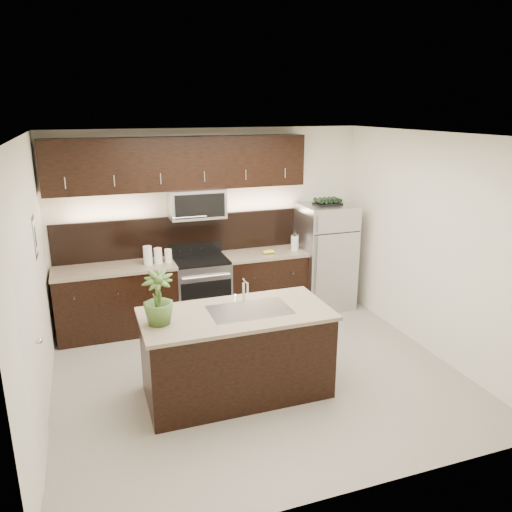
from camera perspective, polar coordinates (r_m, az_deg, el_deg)
The scene contains 12 objects.
ground at distance 5.95m, azimuth 0.14°, elevation -13.30°, with size 4.50×4.50×0.00m, color gray.
room_walls at distance 5.24m, azimuth -0.86°, elevation 2.58°, with size 4.52×4.02×2.71m.
counter_run at distance 7.12m, azimuth -7.87°, elevation -4.06°, with size 3.51×0.65×0.94m.
upper_fixtures at distance 6.87m, azimuth -8.46°, elevation 9.53°, with size 3.49×0.40×1.66m.
island at distance 5.38m, azimuth -2.24°, elevation -11.01°, with size 1.96×0.96×0.94m.
sink_faucet at distance 5.23m, azimuth -0.75°, elevation -6.01°, with size 0.84×0.50×0.28m.
refrigerator at distance 7.63m, azimuth 7.92°, elevation -0.06°, with size 0.77×0.69×1.59m, color #B2B2B7.
wine_rack at distance 7.44m, azimuth 8.18°, elevation 6.15°, with size 0.39×0.24×0.10m.
plant at distance 4.90m, azimuth -11.14°, elevation -4.72°, with size 0.30×0.30×0.54m, color #3A5622.
canisters at distance 6.84m, azimuth -11.40°, elevation 0.04°, with size 0.38×0.13×0.26m.
french_press at distance 7.36m, azimuth 4.45°, elevation 1.59°, with size 0.12×0.12×0.34m.
bananas at distance 7.18m, azimuth 1.05°, elevation 0.47°, with size 0.18×0.14×0.05m, color yellow.
Camera 1 is at (-1.71, -4.86, 2.97)m, focal length 35.00 mm.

